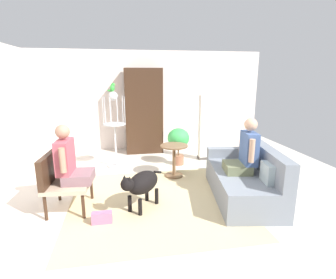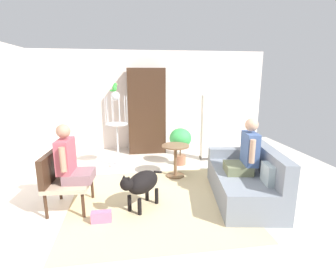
% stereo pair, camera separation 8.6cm
% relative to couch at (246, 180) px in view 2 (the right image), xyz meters
% --- Properties ---
extents(ground_plane, '(7.59, 7.59, 0.00)m').
position_rel_couch_xyz_m(ground_plane, '(-1.29, 0.10, -0.29)').
color(ground_plane, beige).
extents(back_wall, '(6.28, 0.12, 2.51)m').
position_rel_couch_xyz_m(back_wall, '(-1.29, 3.32, 0.96)').
color(back_wall, silver).
rests_on(back_wall, ground).
extents(area_rug, '(2.58, 2.56, 0.01)m').
position_rel_couch_xyz_m(area_rug, '(-1.42, 0.07, -0.29)').
color(area_rug, '#C6B284').
rests_on(area_rug, ground).
extents(couch, '(1.13, 1.82, 0.83)m').
position_rel_couch_xyz_m(couch, '(0.00, 0.00, 0.00)').
color(couch, slate).
rests_on(couch, ground).
extents(armchair, '(0.65, 0.74, 0.83)m').
position_rel_couch_xyz_m(armchair, '(-2.79, 0.09, 0.19)').
color(armchair, '#382316').
rests_on(armchair, ground).
extents(person_on_couch, '(0.51, 0.57, 0.85)m').
position_rel_couch_xyz_m(person_on_couch, '(-0.04, -0.01, 0.46)').
color(person_on_couch, '#666B4B').
extents(person_on_armchair, '(0.49, 0.57, 0.83)m').
position_rel_couch_xyz_m(person_on_armchair, '(-2.64, 0.08, 0.44)').
color(person_on_armchair, '#7F5D65').
extents(round_end_table, '(0.52, 0.52, 0.62)m').
position_rel_couch_xyz_m(round_end_table, '(-0.94, 1.06, 0.09)').
color(round_end_table, brown).
rests_on(round_end_table, ground).
extents(dog, '(0.65, 0.69, 0.61)m').
position_rel_couch_xyz_m(dog, '(-1.65, -0.10, 0.10)').
color(dog, black).
rests_on(dog, ground).
extents(bird_cage_stand, '(0.46, 0.46, 1.58)m').
position_rel_couch_xyz_m(bird_cage_stand, '(-2.04, 1.83, 0.61)').
color(bird_cage_stand, silver).
rests_on(bird_cage_stand, ground).
extents(parrot, '(0.17, 0.10, 0.17)m').
position_rel_couch_xyz_m(parrot, '(-2.05, 1.83, 1.37)').
color(parrot, green).
rests_on(parrot, bird_cage_stand).
extents(potted_plant, '(0.47, 0.47, 0.80)m').
position_rel_couch_xyz_m(potted_plant, '(-0.71, 1.73, 0.24)').
color(potted_plant, '#996047').
rests_on(potted_plant, ground).
extents(column_lamp, '(0.20, 0.20, 1.47)m').
position_rel_couch_xyz_m(column_lamp, '(-0.07, 2.01, 0.43)').
color(column_lamp, '#4C4742').
rests_on(column_lamp, ground).
extents(armoire_cabinet, '(0.90, 0.56, 2.07)m').
position_rel_couch_xyz_m(armoire_cabinet, '(-1.34, 2.91, 0.74)').
color(armoire_cabinet, '#382316').
rests_on(armoire_cabinet, ground).
extents(handbag, '(0.26, 0.11, 0.15)m').
position_rel_couch_xyz_m(handbag, '(-2.20, -0.40, -0.22)').
color(handbag, '#D8668C').
rests_on(handbag, ground).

